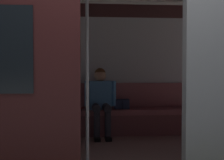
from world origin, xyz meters
TOP-DOWN VIEW (x-y plane):
  - train_car at (0.06, -1.30)m, footprint 6.40×2.94m
  - bench_seat at (0.00, -2.43)m, footprint 3.10×0.44m
  - person_seated at (0.19, -2.37)m, footprint 0.55×0.68m
  - handbag at (-0.19, -2.48)m, footprint 0.26×0.15m
  - book at (0.60, -2.49)m, footprint 0.22×0.26m
  - grab_pole_door at (0.42, -0.49)m, footprint 0.04×0.04m

SIDE VIEW (x-z plane):
  - bench_seat at x=0.00m, z-range 0.12..0.58m
  - book at x=0.60m, z-range 0.45..0.48m
  - handbag at x=-0.19m, z-range 0.45..0.62m
  - person_seated at x=0.19m, z-range 0.08..1.27m
  - grab_pole_door at x=0.42m, z-range 0.00..2.10m
  - train_car at x=0.06m, z-range 0.38..2.62m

